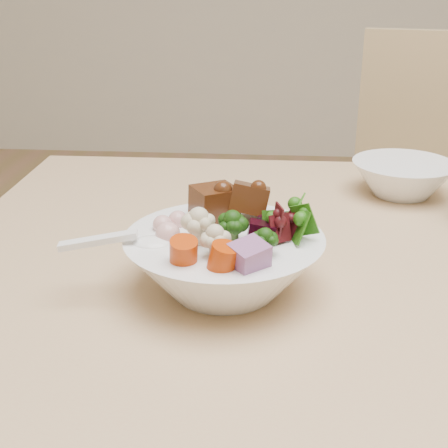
{
  "coord_description": "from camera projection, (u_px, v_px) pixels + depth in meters",
  "views": [
    {
      "loc": [
        -0.33,
        -0.58,
        1.04
      ],
      "look_at": [
        -0.38,
        0.05,
        0.78
      ],
      "focal_mm": 50.0,
      "sensor_mm": 36.0,
      "label": 1
    }
  ],
  "objects": [
    {
      "name": "chair_far",
      "position": [
        440.0,
        222.0,
        1.39
      ],
      "size": [
        0.5,
        0.5,
        0.91
      ],
      "rotation": [
        0.0,
        0.0,
        -0.23
      ],
      "color": "tan",
      "rests_on": "ground"
    },
    {
      "name": "food_bowl",
      "position": [
        226.0,
        259.0,
        0.67
      ],
      "size": [
        0.21,
        0.21,
        0.12
      ],
      "color": "white",
      "rests_on": "dining_table"
    },
    {
      "name": "soup_spoon",
      "position": [
        138.0,
        243.0,
        0.64
      ],
      "size": [
        0.12,
        0.04,
        0.02
      ],
      "rotation": [
        0.0,
        0.0,
        0.14
      ],
      "color": "white",
      "rests_on": "food_bowl"
    },
    {
      "name": "side_bowl",
      "position": [
        402.0,
        178.0,
        0.95
      ],
      "size": [
        0.16,
        0.16,
        0.05
      ],
      "primitive_type": null,
      "color": "white",
      "rests_on": "dining_table"
    }
  ]
}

